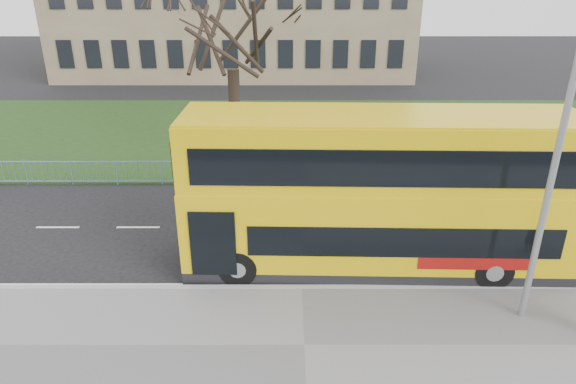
{
  "coord_description": "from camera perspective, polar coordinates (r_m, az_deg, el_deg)",
  "views": [
    {
      "loc": [
        -0.42,
        -14.45,
        8.89
      ],
      "look_at": [
        -0.41,
        1.0,
        2.1
      ],
      "focal_mm": 32.0,
      "sensor_mm": 36.0,
      "label": 1
    }
  ],
  "objects": [
    {
      "name": "bare_tree",
      "position": [
        24.84,
        -6.21,
        15.32
      ],
      "size": [
        7.32,
        7.32,
        10.46
      ],
      "primitive_type": null,
      "color": "black",
      "rests_on": "grass_verge"
    },
    {
      "name": "ground",
      "position": [
        16.97,
        1.41,
        -7.87
      ],
      "size": [
        120.0,
        120.0,
        0.0
      ],
      "primitive_type": "plane",
      "color": "black",
      "rests_on": "ground"
    },
    {
      "name": "yellow_bus",
      "position": [
        15.91,
        9.88,
        0.27
      ],
      "size": [
        11.87,
        3.11,
        4.95
      ],
      "rotation": [
        0.0,
        0.0,
        -0.02
      ],
      "color": "#E2BA09",
      "rests_on": "ground"
    },
    {
      "name": "grass_verge",
      "position": [
        30.08,
        0.78,
        6.63
      ],
      "size": [
        80.0,
        15.4,
        0.08
      ],
      "primitive_type": "cube",
      "color": "#183212",
      "rests_on": "ground"
    },
    {
      "name": "guard_railing",
      "position": [
        22.64,
        1.04,
        2.12
      ],
      "size": [
        40.0,
        0.12,
        1.1
      ],
      "primitive_type": null,
      "color": "#6D96C2",
      "rests_on": "ground"
    },
    {
      "name": "kerb",
      "position": [
        15.63,
        1.55,
        -10.63
      ],
      "size": [
        80.0,
        0.2,
        0.14
      ],
      "primitive_type": "cube",
      "color": "#9A9A9C",
      "rests_on": "ground"
    },
    {
      "name": "street_lamp",
      "position": [
        13.75,
        27.38,
        4.06
      ],
      "size": [
        1.84,
        0.22,
        8.69
      ],
      "rotation": [
        0.0,
        0.0,
        0.02
      ],
      "color": "gray",
      "rests_on": "pavement"
    }
  ]
}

